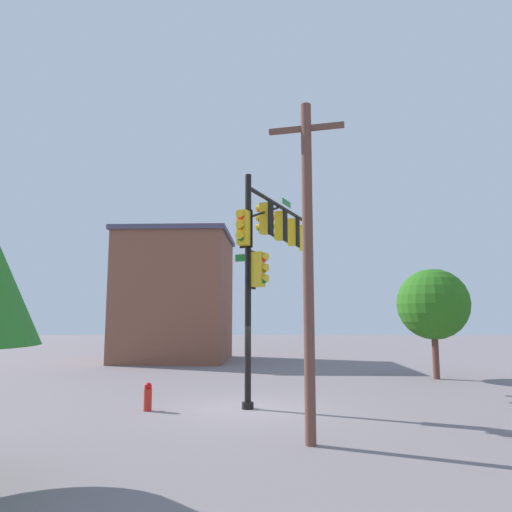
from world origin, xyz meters
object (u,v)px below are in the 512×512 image
at_px(signal_pole_assembly, 272,243).
at_px(utility_pole, 308,259).
at_px(brick_building, 176,296).
at_px(fire_hydrant, 148,397).
at_px(tree_mid, 433,304).

bearing_deg(signal_pole_assembly, utility_pole, -171.63).
bearing_deg(brick_building, fire_hydrant, -170.75).
height_order(utility_pole, brick_building, brick_building).
relative_size(signal_pole_assembly, tree_mid, 1.47).
xyz_separation_m(fire_hydrant, brick_building, (16.31, 2.66, 3.76)).
distance_m(fire_hydrant, brick_building, 16.95).
height_order(fire_hydrant, tree_mid, tree_mid).
bearing_deg(signal_pole_assembly, fire_hydrant, 120.74).
bearing_deg(brick_building, signal_pole_assembly, -155.61).
relative_size(utility_pole, brick_building, 0.94).
height_order(utility_pole, fire_hydrant, utility_pole).
height_order(utility_pole, tree_mid, utility_pole).
xyz_separation_m(signal_pole_assembly, brick_building, (14.09, 6.39, -1.27)).
bearing_deg(fire_hydrant, signal_pole_assembly, -59.26).
relative_size(tree_mid, brick_building, 0.60).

